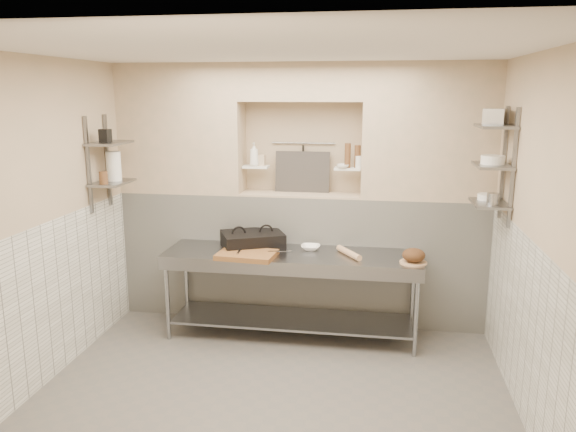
% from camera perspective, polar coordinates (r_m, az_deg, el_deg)
% --- Properties ---
extents(floor, '(4.00, 3.90, 0.10)m').
position_cam_1_polar(floor, '(5.00, -1.64, -18.18)').
color(floor, '#615B56').
rests_on(floor, ground).
extents(ceiling, '(4.00, 3.90, 0.10)m').
position_cam_1_polar(ceiling, '(4.31, -1.89, 17.16)').
color(ceiling, silver).
rests_on(ceiling, ground).
extents(wall_left, '(0.10, 3.90, 2.80)m').
position_cam_1_polar(wall_left, '(5.22, -24.44, -0.80)').
color(wall_left, tan).
rests_on(wall_left, ground).
extents(wall_right, '(0.10, 3.90, 2.80)m').
position_cam_1_polar(wall_right, '(4.53, 24.65, -2.70)').
color(wall_right, tan).
rests_on(wall_right, ground).
extents(wall_back, '(4.00, 0.10, 2.80)m').
position_cam_1_polar(wall_back, '(6.37, 1.64, 2.55)').
color(wall_back, tan).
rests_on(wall_back, ground).
extents(wall_front, '(4.00, 0.10, 2.80)m').
position_cam_1_polar(wall_front, '(2.61, -10.29, -12.61)').
color(wall_front, tan).
rests_on(wall_front, ground).
extents(backwall_lower, '(4.00, 0.40, 1.40)m').
position_cam_1_polar(backwall_lower, '(6.29, 1.30, -4.14)').
color(backwall_lower, silver).
rests_on(backwall_lower, floor).
extents(alcove_sill, '(1.30, 0.40, 0.02)m').
position_cam_1_polar(alcove_sill, '(6.12, 1.34, 2.24)').
color(alcove_sill, tan).
rests_on(alcove_sill, backwall_lower).
extents(backwall_pillar_left, '(1.35, 0.40, 1.40)m').
position_cam_1_polar(backwall_pillar_left, '(6.36, -10.69, 8.67)').
color(backwall_pillar_left, tan).
rests_on(backwall_pillar_left, backwall_lower).
extents(backwall_pillar_right, '(1.35, 0.40, 1.40)m').
position_cam_1_polar(backwall_pillar_right, '(6.01, 14.13, 8.31)').
color(backwall_pillar_right, tan).
rests_on(backwall_pillar_right, backwall_lower).
extents(backwall_header, '(1.30, 0.40, 0.40)m').
position_cam_1_polar(backwall_header, '(6.03, 1.39, 13.44)').
color(backwall_header, tan).
rests_on(backwall_header, backwall_lower).
extents(wainscot_left, '(0.02, 3.90, 1.40)m').
position_cam_1_polar(wainscot_left, '(5.38, -23.23, -8.10)').
color(wainscot_left, silver).
rests_on(wainscot_left, floor).
extents(wainscot_right, '(0.02, 3.90, 1.40)m').
position_cam_1_polar(wainscot_right, '(4.73, 23.16, -10.90)').
color(wainscot_right, silver).
rests_on(wainscot_right, floor).
extents(alcove_shelf_left, '(0.28, 0.16, 0.02)m').
position_cam_1_polar(alcove_shelf_left, '(6.17, -3.27, 5.02)').
color(alcove_shelf_left, white).
rests_on(alcove_shelf_left, backwall_lower).
extents(alcove_shelf_right, '(0.28, 0.16, 0.02)m').
position_cam_1_polar(alcove_shelf_right, '(6.03, 6.08, 4.81)').
color(alcove_shelf_right, white).
rests_on(alcove_shelf_right, backwall_lower).
extents(utensil_rail, '(0.70, 0.02, 0.02)m').
position_cam_1_polar(utensil_rail, '(6.22, 1.58, 7.42)').
color(utensil_rail, gray).
rests_on(utensil_rail, wall_back).
extents(hanging_steel, '(0.02, 0.02, 0.30)m').
position_cam_1_polar(hanging_steel, '(6.22, 1.54, 5.84)').
color(hanging_steel, black).
rests_on(hanging_steel, utensil_rail).
extents(splash_panel, '(0.60, 0.08, 0.45)m').
position_cam_1_polar(splash_panel, '(6.19, 1.47, 4.50)').
color(splash_panel, '#383330').
rests_on(splash_panel, alcove_sill).
extents(shelf_rail_left_a, '(0.03, 0.03, 0.95)m').
position_cam_1_polar(shelf_rail_left_a, '(6.18, -17.85, 5.40)').
color(shelf_rail_left_a, slate).
rests_on(shelf_rail_left_a, wall_left).
extents(shelf_rail_left_b, '(0.03, 0.03, 0.95)m').
position_cam_1_polar(shelf_rail_left_b, '(5.83, -19.61, 4.88)').
color(shelf_rail_left_b, slate).
rests_on(shelf_rail_left_b, wall_left).
extents(wall_shelf_left_lower, '(0.30, 0.50, 0.02)m').
position_cam_1_polar(wall_shelf_left_lower, '(5.97, -17.43, 3.26)').
color(wall_shelf_left_lower, slate).
rests_on(wall_shelf_left_lower, wall_left).
extents(wall_shelf_left_upper, '(0.30, 0.50, 0.03)m').
position_cam_1_polar(wall_shelf_left_upper, '(5.92, -17.68, 7.07)').
color(wall_shelf_left_upper, slate).
rests_on(wall_shelf_left_upper, wall_left).
extents(shelf_rail_right_a, '(0.03, 0.03, 1.05)m').
position_cam_1_polar(shelf_rail_right_a, '(5.63, 21.04, 5.04)').
color(shelf_rail_right_a, slate).
rests_on(shelf_rail_right_a, wall_right).
extents(shelf_rail_right_b, '(0.03, 0.03, 1.05)m').
position_cam_1_polar(shelf_rail_right_b, '(5.24, 21.90, 4.48)').
color(shelf_rail_right_b, slate).
rests_on(shelf_rail_right_b, wall_right).
extents(wall_shelf_right_lower, '(0.30, 0.50, 0.02)m').
position_cam_1_polar(wall_shelf_right_lower, '(5.46, 19.78, 1.21)').
color(wall_shelf_right_lower, slate).
rests_on(wall_shelf_right_lower, wall_right).
extents(wall_shelf_right_mid, '(0.30, 0.50, 0.02)m').
position_cam_1_polar(wall_shelf_right_mid, '(5.41, 20.05, 4.84)').
color(wall_shelf_right_mid, slate).
rests_on(wall_shelf_right_mid, wall_right).
extents(wall_shelf_right_upper, '(0.30, 0.50, 0.03)m').
position_cam_1_polar(wall_shelf_right_upper, '(5.38, 20.33, 8.54)').
color(wall_shelf_right_upper, slate).
rests_on(wall_shelf_right_upper, wall_right).
extents(prep_table, '(2.60, 0.70, 0.90)m').
position_cam_1_polar(prep_table, '(5.77, 0.38, -6.27)').
color(prep_table, gray).
rests_on(prep_table, floor).
extents(panini_press, '(0.74, 0.66, 0.17)m').
position_cam_1_polar(panini_press, '(5.88, -3.62, -2.47)').
color(panini_press, black).
rests_on(panini_press, prep_table).
extents(cutting_board, '(0.59, 0.44, 0.05)m').
position_cam_1_polar(cutting_board, '(5.57, -4.20, -3.95)').
color(cutting_board, brown).
rests_on(cutting_board, prep_table).
extents(knife_blade, '(0.23, 0.09, 0.01)m').
position_cam_1_polar(knife_blade, '(5.60, -0.84, -3.60)').
color(knife_blade, gray).
rests_on(knife_blade, cutting_board).
extents(tongs, '(0.04, 0.23, 0.02)m').
position_cam_1_polar(tongs, '(5.61, -4.94, -3.53)').
color(tongs, gray).
rests_on(tongs, cutting_board).
extents(mixing_bowl, '(0.20, 0.20, 0.05)m').
position_cam_1_polar(mixing_bowl, '(5.83, 2.31, -3.20)').
color(mixing_bowl, white).
rests_on(mixing_bowl, prep_table).
extents(rolling_pin, '(0.27, 0.38, 0.06)m').
position_cam_1_polar(rolling_pin, '(5.63, 6.20, -3.74)').
color(rolling_pin, '#DEA974').
rests_on(rolling_pin, prep_table).
extents(bread_board, '(0.26, 0.26, 0.02)m').
position_cam_1_polar(bread_board, '(5.50, 12.61, -4.63)').
color(bread_board, '#DEA974').
rests_on(bread_board, prep_table).
extents(bread_loaf, '(0.22, 0.22, 0.13)m').
position_cam_1_polar(bread_loaf, '(5.48, 12.65, -3.90)').
color(bread_loaf, '#4C2D19').
rests_on(bread_loaf, bread_board).
extents(bottle_soap, '(0.10, 0.10, 0.25)m').
position_cam_1_polar(bottle_soap, '(6.11, -3.47, 6.26)').
color(bottle_soap, white).
rests_on(bottle_soap, alcove_shelf_left).
extents(jar_alcove, '(0.08, 0.08, 0.12)m').
position_cam_1_polar(jar_alcove, '(6.15, -2.73, 5.69)').
color(jar_alcove, tan).
rests_on(jar_alcove, alcove_shelf_left).
extents(bowl_alcove, '(0.14, 0.14, 0.04)m').
position_cam_1_polar(bowl_alcove, '(5.98, 5.58, 5.06)').
color(bowl_alcove, white).
rests_on(bowl_alcove, alcove_shelf_right).
extents(condiment_a, '(0.07, 0.07, 0.24)m').
position_cam_1_polar(condiment_a, '(6.02, 7.07, 6.03)').
color(condiment_a, brown).
rests_on(condiment_a, alcove_shelf_right).
extents(condiment_b, '(0.06, 0.06, 0.26)m').
position_cam_1_polar(condiment_b, '(6.01, 6.08, 6.14)').
color(condiment_b, brown).
rests_on(condiment_b, alcove_shelf_right).
extents(condiment_c, '(0.07, 0.07, 0.13)m').
position_cam_1_polar(condiment_c, '(6.00, 7.22, 5.48)').
color(condiment_c, white).
rests_on(condiment_c, alcove_shelf_right).
extents(jug_left, '(0.15, 0.15, 0.30)m').
position_cam_1_polar(jug_left, '(6.00, -17.29, 4.86)').
color(jug_left, white).
rests_on(jug_left, wall_shelf_left_lower).
extents(jar_left, '(0.08, 0.08, 0.13)m').
position_cam_1_polar(jar_left, '(5.81, -18.23, 3.72)').
color(jar_left, brown).
rests_on(jar_left, wall_shelf_left_lower).
extents(box_left_upper, '(0.10, 0.10, 0.13)m').
position_cam_1_polar(box_left_upper, '(5.85, -18.07, 7.76)').
color(box_left_upper, black).
rests_on(box_left_upper, wall_shelf_left_upper).
extents(bowl_right, '(0.18, 0.18, 0.05)m').
position_cam_1_polar(bowl_right, '(5.57, 19.60, 1.84)').
color(bowl_right, white).
rests_on(bowl_right, wall_shelf_right_lower).
extents(canister_right, '(0.11, 0.11, 0.11)m').
position_cam_1_polar(canister_right, '(5.32, 20.10, 1.62)').
color(canister_right, gray).
rests_on(canister_right, wall_shelf_right_lower).
extents(bowl_right_mid, '(0.21, 0.21, 0.08)m').
position_cam_1_polar(bowl_right_mid, '(5.40, 20.09, 5.39)').
color(bowl_right_mid, white).
rests_on(bowl_right_mid, wall_shelf_right_mid).
extents(basket_right, '(0.24, 0.27, 0.14)m').
position_cam_1_polar(basket_right, '(5.44, 20.27, 9.46)').
color(basket_right, gray).
rests_on(basket_right, wall_shelf_right_upper).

